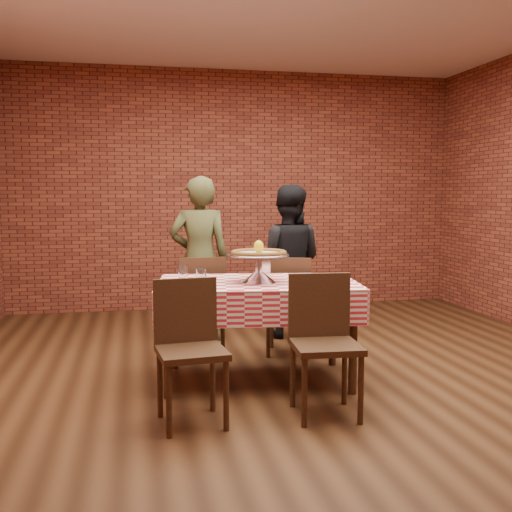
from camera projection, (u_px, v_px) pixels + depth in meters
name	position (u px, v px, depth m)	size (l,w,h in m)	color
ground	(304.00, 379.00, 4.54)	(6.00, 6.00, 0.00)	black
back_wall	(237.00, 190.00, 7.32)	(5.50, 5.50, 0.00)	maroon
table	(257.00, 332.00, 4.48)	(1.46, 0.87, 0.75)	#3E2917
tablecloth	(257.00, 298.00, 4.45)	(1.49, 0.91, 0.25)	red
pizza_stand	(259.00, 268.00, 4.40)	(0.46, 0.46, 0.20)	silver
pizza	(259.00, 254.00, 4.39)	(0.41, 0.41, 0.03)	beige
lemon	(259.00, 247.00, 4.38)	(0.07, 0.07, 0.09)	yellow
water_glass_left	(201.00, 277.00, 4.26)	(0.07, 0.07, 0.12)	white
water_glass_right	(183.00, 273.00, 4.49)	(0.07, 0.07, 0.12)	white
side_plate	(324.00, 281.00, 4.41)	(0.17, 0.17, 0.01)	white
sweetener_packet_a	(345.00, 283.00, 4.34)	(0.05, 0.04, 0.01)	white
sweetener_packet_b	(347.00, 283.00, 4.36)	(0.05, 0.04, 0.01)	white
condiment_caddy	(264.00, 268.00, 4.73)	(0.09, 0.07, 0.13)	silver
chair_near_left	(192.00, 354.00, 3.62)	(0.40, 0.40, 0.88)	#3E2917
chair_near_right	(326.00, 347.00, 3.76)	(0.41, 0.41, 0.89)	#3E2917
chair_far_left	(200.00, 305.00, 5.19)	(0.40, 0.40, 0.88)	#3E2917
chair_far_right	(289.00, 305.00, 5.24)	(0.39, 0.39, 0.87)	#3E2917
diner_olive	(199.00, 259.00, 5.68)	(0.57, 0.38, 1.58)	#444726
diner_black	(287.00, 261.00, 5.85)	(0.73, 0.57, 1.50)	black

